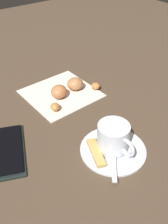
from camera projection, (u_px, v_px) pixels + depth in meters
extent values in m
plane|color=#4B392A|center=(86.00, 114.00, 0.59)|extent=(1.80, 1.80, 0.00)
cylinder|color=silver|center=(113.00, 149.00, 0.50)|extent=(0.13, 0.13, 0.01)
cylinder|color=silver|center=(113.00, 136.00, 0.49)|extent=(0.06, 0.06, 0.05)
cylinder|color=black|center=(113.00, 132.00, 0.48)|extent=(0.05, 0.05, 0.00)
torus|color=silver|center=(127.00, 148.00, 0.46)|extent=(0.04, 0.01, 0.04)
cube|color=silver|center=(113.00, 161.00, 0.47)|extent=(0.08, 0.07, 0.00)
ellipsoid|color=silver|center=(112.00, 137.00, 0.52)|extent=(0.03, 0.03, 0.01)
cube|color=tan|center=(96.00, 152.00, 0.49)|extent=(0.07, 0.04, 0.01)
cube|color=silver|center=(62.00, 93.00, 0.66)|extent=(0.17, 0.18, 0.00)
ellipsoid|color=#BC703A|center=(96.00, 86.00, 0.67)|extent=(0.03, 0.03, 0.02)
ellipsoid|color=#B17545|center=(75.00, 84.00, 0.66)|extent=(0.05, 0.05, 0.03)
ellipsoid|color=#BF6E42|center=(59.00, 92.00, 0.63)|extent=(0.05, 0.06, 0.03)
ellipsoid|color=#C1783A|center=(55.00, 107.00, 0.60)|extent=(0.03, 0.03, 0.02)
cube|color=black|center=(5.00, 150.00, 0.50)|extent=(0.16, 0.12, 0.01)
cube|color=black|center=(4.00, 148.00, 0.50)|extent=(0.15, 0.11, 0.00)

